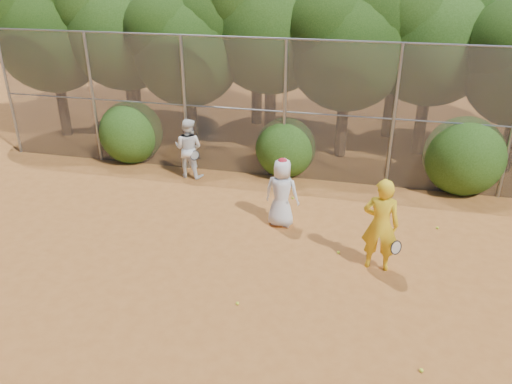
# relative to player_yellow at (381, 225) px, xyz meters

# --- Properties ---
(ground) EXTENTS (80.00, 80.00, 0.00)m
(ground) POSITION_rel_player_yellow_xyz_m (-1.80, -1.72, -1.02)
(ground) COLOR #9B5723
(ground) RESTS_ON ground
(fence_back) EXTENTS (20.05, 0.09, 4.03)m
(fence_back) POSITION_rel_player_yellow_xyz_m (-1.92, 4.28, 1.03)
(fence_back) COLOR gray
(fence_back) RESTS_ON ground
(tree_0) EXTENTS (4.38, 3.81, 6.00)m
(tree_0) POSITION_rel_player_yellow_xyz_m (-11.25, 6.31, 2.91)
(tree_0) COLOR black
(tree_0) RESTS_ON ground
(tree_1) EXTENTS (4.64, 4.03, 6.35)m
(tree_1) POSITION_rel_player_yellow_xyz_m (-8.74, 6.82, 3.14)
(tree_1) COLOR black
(tree_1) RESTS_ON ground
(tree_2) EXTENTS (3.99, 3.47, 5.47)m
(tree_2) POSITION_rel_player_yellow_xyz_m (-6.25, 6.11, 2.56)
(tree_2) COLOR black
(tree_2) RESTS_ON ground
(tree_3) EXTENTS (4.89, 4.26, 6.70)m
(tree_3) POSITION_rel_player_yellow_xyz_m (-3.74, 7.12, 3.37)
(tree_3) COLOR black
(tree_3) RESTS_ON ground
(tree_4) EXTENTS (4.19, 3.64, 5.73)m
(tree_4) POSITION_rel_player_yellow_xyz_m (-1.25, 6.51, 2.74)
(tree_4) COLOR black
(tree_4) RESTS_ON ground
(tree_5) EXTENTS (4.51, 3.92, 6.17)m
(tree_5) POSITION_rel_player_yellow_xyz_m (1.25, 7.32, 3.03)
(tree_5) COLOR black
(tree_5) RESTS_ON ground
(tree_9) EXTENTS (4.83, 4.20, 6.62)m
(tree_9) POSITION_rel_player_yellow_xyz_m (-9.74, 9.12, 3.32)
(tree_9) COLOR black
(tree_9) RESTS_ON ground
(tree_11) EXTENTS (4.64, 4.03, 6.35)m
(tree_11) POSITION_rel_player_yellow_xyz_m (0.26, 8.92, 3.14)
(tree_11) COLOR black
(tree_11) RESTS_ON ground
(bush_0) EXTENTS (2.00, 2.00, 2.00)m
(bush_0) POSITION_rel_player_yellow_xyz_m (-7.80, 4.58, -0.02)
(bush_0) COLOR #214310
(bush_0) RESTS_ON ground
(bush_1) EXTENTS (1.80, 1.80, 1.80)m
(bush_1) POSITION_rel_player_yellow_xyz_m (-2.80, 4.58, -0.12)
(bush_1) COLOR #214310
(bush_1) RESTS_ON ground
(bush_2) EXTENTS (2.20, 2.20, 2.20)m
(bush_2) POSITION_rel_player_yellow_xyz_m (2.20, 4.58, 0.08)
(bush_2) COLOR #214310
(bush_2) RESTS_ON ground
(player_yellow) EXTENTS (0.87, 0.60, 2.05)m
(player_yellow) POSITION_rel_player_yellow_xyz_m (0.00, 0.00, 0.00)
(player_yellow) COLOR yellow
(player_yellow) RESTS_ON ground
(player_teen) EXTENTS (0.90, 0.65, 1.75)m
(player_teen) POSITION_rel_player_yellow_xyz_m (-2.31, 1.37, -0.15)
(player_teen) COLOR white
(player_teen) RESTS_ON ground
(player_white) EXTENTS (0.94, 0.81, 1.78)m
(player_white) POSITION_rel_player_yellow_xyz_m (-5.53, 3.68, -0.13)
(player_white) COLOR white
(player_white) RESTS_ON ground
(ball_0) EXTENTS (0.07, 0.07, 0.07)m
(ball_0) POSITION_rel_player_yellow_xyz_m (-0.81, 0.34, -0.99)
(ball_0) COLOR #BFD326
(ball_0) RESTS_ON ground
(ball_1) EXTENTS (0.07, 0.07, 0.07)m
(ball_1) POSITION_rel_player_yellow_xyz_m (1.43, 2.01, -0.99)
(ball_1) COLOR #BFD326
(ball_1) RESTS_ON ground
(ball_2) EXTENTS (0.07, 0.07, 0.07)m
(ball_2) POSITION_rel_player_yellow_xyz_m (0.77, -2.87, -0.99)
(ball_2) COLOR #BFD326
(ball_2) RESTS_ON ground
(ball_4) EXTENTS (0.07, 0.07, 0.07)m
(ball_4) POSITION_rel_player_yellow_xyz_m (-2.52, -1.92, -0.99)
(ball_4) COLOR #BFD326
(ball_4) RESTS_ON ground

